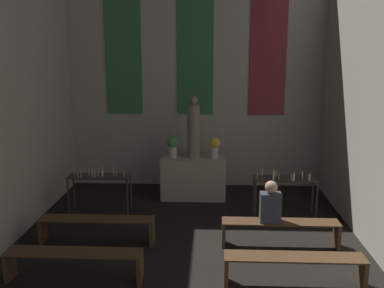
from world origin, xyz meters
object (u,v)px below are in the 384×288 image
pew_back_right (280,228)px  person_seated (271,203)px  pew_third_right (294,264)px  candle_rack_right (285,183)px  candle_rack_left (99,181)px  flower_vase_right (214,146)px  pew_third_left (74,259)px  flower_vase_left (173,145)px  pew_back_left (97,225)px  statue (194,129)px  altar (194,177)px

pew_back_right → person_seated: size_ratio=2.78×
pew_third_right → candle_rack_right: bearing=83.7°
candle_rack_left → pew_third_right: 4.51m
flower_vase_right → pew_third_left: bearing=-118.9°
pew_third_left → candle_rack_left: bearing=96.4°
pew_third_right → person_seated: 1.39m
flower_vase_right → pew_third_right: flower_vase_right is taller
flower_vase_left → candle_rack_left: flower_vase_left is taller
flower_vase_right → pew_back_left: size_ratio=0.24×
candle_rack_left → candle_rack_right: (3.88, -0.00, -0.00)m
flower_vase_right → person_seated: flower_vase_right is taller
flower_vase_left → person_seated: 3.22m
candle_rack_left → statue: bearing=30.0°
pew_third_right → pew_back_left: (-3.27, 1.30, 0.00)m
statue → candle_rack_right: bearing=-30.1°
candle_rack_right → pew_third_right: (-0.30, -2.71, -0.38)m
altar → flower_vase_right: 0.91m
candle_rack_left → pew_back_right: 3.86m
flower_vase_right → pew_back_left: 3.42m
candle_rack_left → candle_rack_right: 3.88m
altar → statue: 1.15m
candle_rack_right → person_seated: size_ratio=1.76×
altar → flower_vase_right: bearing=0.0°
flower_vase_left → pew_third_right: bearing=-61.1°
flower_vase_right → pew_third_right: size_ratio=0.24×
pew_third_right → person_seated: (-0.19, 1.30, 0.45)m
pew_back_left → person_seated: person_seated is taller
statue → pew_third_right: 4.36m
candle_rack_left → person_seated: (3.39, -1.41, 0.08)m
candle_rack_left → pew_back_left: bearing=-77.9°
pew_back_left → pew_back_right: size_ratio=1.00×
statue → person_seated: 3.03m
flower_vase_left → pew_third_right: flower_vase_left is taller
statue → candle_rack_right: size_ratio=1.10×
pew_third_left → pew_back_left: (0.00, 1.30, 0.00)m
flower_vase_right → candle_rack_right: (1.45, -1.12, -0.53)m
flower_vase_right → pew_back_right: flower_vase_right is taller
statue → pew_back_right: size_ratio=0.70×
statue → candle_rack_right: (1.94, -1.12, -0.91)m
flower_vase_left → pew_back_right: size_ratio=0.24×
statue → pew_third_left: size_ratio=0.70×
flower_vase_right → candle_rack_right: bearing=-37.7°
person_seated → pew_third_right: bearing=-81.8°
candle_rack_left → pew_third_right: bearing=-37.2°
altar → pew_third_right: bearing=-66.9°
candle_rack_left → flower_vase_right: bearing=24.8°
altar → statue: size_ratio=1.04×
flower_vase_left → candle_rack_right: size_ratio=0.38×
statue → candle_rack_left: (-1.94, -1.12, -0.91)m
flower_vase_left → flower_vase_right: bearing=0.0°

